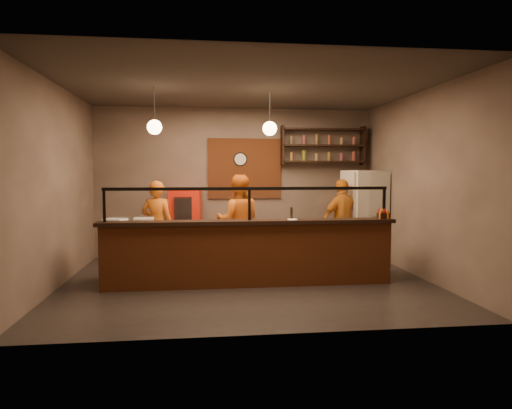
{
  "coord_description": "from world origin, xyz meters",
  "views": [
    {
      "loc": [
        -0.77,
        -7.43,
        1.81
      ],
      "look_at": [
        0.18,
        0.3,
        1.27
      ],
      "focal_mm": 32.0,
      "sensor_mm": 36.0,
      "label": 1
    }
  ],
  "objects": [
    {
      "name": "wall_clock",
      "position": [
        0.1,
        2.46,
        2.1
      ],
      "size": [
        0.3,
        0.04,
        0.3
      ],
      "primitive_type": "cylinder",
      "rotation": [
        1.57,
        0.0,
        0.0
      ],
      "color": "black",
      "rests_on": "wall_back"
    },
    {
      "name": "fridge",
      "position": [
        2.6,
        1.58,
        0.93
      ],
      "size": [
        0.89,
        0.85,
        1.85
      ],
      "primitive_type": "cube",
      "rotation": [
        0.0,
        0.0,
        0.19
      ],
      "color": "beige",
      "rests_on": "floor"
    },
    {
      "name": "prep_tub_c",
      "position": [
        -2.15,
        0.02,
        0.97
      ],
      "size": [
        0.32,
        0.27,
        0.14
      ],
      "primitive_type": "cube",
      "rotation": [
        0.0,
        0.0,
        -0.14
      ],
      "color": "silver",
      "rests_on": "worktop"
    },
    {
      "name": "red_cooler",
      "position": [
        -1.07,
        2.15,
        0.74
      ],
      "size": [
        0.69,
        0.65,
        1.48
      ],
      "primitive_type": "cube",
      "rotation": [
        0.0,
        0.0,
        -0.11
      ],
      "color": "red",
      "rests_on": "floor"
    },
    {
      "name": "pendant_left",
      "position": [
        -1.5,
        0.2,
        2.55
      ],
      "size": [
        0.24,
        0.24,
        0.77
      ],
      "color": "black",
      "rests_on": "ceiling"
    },
    {
      "name": "floor",
      "position": [
        0.0,
        0.0,
        0.0
      ],
      "size": [
        6.0,
        6.0,
        0.0
      ],
      "primitive_type": "plane",
      "color": "black",
      "rests_on": "ground"
    },
    {
      "name": "small_plate",
      "position": [
        0.69,
        -0.33,
        1.07
      ],
      "size": [
        0.17,
        0.17,
        0.01
      ],
      "primitive_type": "cylinder",
      "rotation": [
        0.0,
        0.0,
        -0.08
      ],
      "color": "white",
      "rests_on": "counter_ledge"
    },
    {
      "name": "cook_left",
      "position": [
        -1.57,
        1.19,
        0.83
      ],
      "size": [
        0.69,
        0.55,
        1.67
      ],
      "primitive_type": "imported",
      "rotation": [
        0.0,
        0.0,
        2.86
      ],
      "color": "#C65E12",
      "rests_on": "floor"
    },
    {
      "name": "wall_back",
      "position": [
        0.0,
        2.5,
        1.6
      ],
      "size": [
        6.0,
        0.0,
        6.0
      ],
      "primitive_type": "plane",
      "rotation": [
        1.57,
        0.0,
        0.0
      ],
      "color": "#786558",
      "rests_on": "floor"
    },
    {
      "name": "wall_right",
      "position": [
        3.0,
        0.0,
        1.6
      ],
      "size": [
        0.0,
        5.0,
        5.0
      ],
      "primitive_type": "plane",
      "rotation": [
        1.57,
        0.0,
        -1.57
      ],
      "color": "#786558",
      "rests_on": "floor"
    },
    {
      "name": "service_counter",
      "position": [
        0.0,
        -0.3,
        0.5
      ],
      "size": [
        4.6,
        0.25,
        1.0
      ],
      "primitive_type": "cube",
      "color": "brown",
      "rests_on": "floor"
    },
    {
      "name": "cook_right",
      "position": [
        2.05,
        1.33,
        0.84
      ],
      "size": [
        1.07,
        0.7,
        1.69
      ],
      "primitive_type": "imported",
      "rotation": [
        0.0,
        0.0,
        3.46
      ],
      "color": "#CA6F13",
      "rests_on": "floor"
    },
    {
      "name": "pendant_right",
      "position": [
        0.4,
        0.2,
        2.55
      ],
      "size": [
        0.24,
        0.24,
        0.77
      ],
      "color": "black",
      "rests_on": "ceiling"
    },
    {
      "name": "prep_tub_b",
      "position": [
        -2.15,
        0.16,
        0.98
      ],
      "size": [
        0.41,
        0.37,
        0.16
      ],
      "primitive_type": "cube",
      "rotation": [
        0.0,
        0.0,
        -0.4
      ],
      "color": "silver",
      "rests_on": "worktop"
    },
    {
      "name": "condiment_caddy",
      "position": [
        2.2,
        -0.32,
        1.11
      ],
      "size": [
        0.19,
        0.16,
        0.09
      ],
      "primitive_type": "cube",
      "rotation": [
        0.0,
        0.0,
        0.21
      ],
      "color": "black",
      "rests_on": "counter_ledge"
    },
    {
      "name": "pepper_mill",
      "position": [
        0.69,
        -0.22,
        1.16
      ],
      "size": [
        0.04,
        0.04,
        0.19
      ],
      "primitive_type": "cylinder",
      "rotation": [
        0.0,
        0.0,
        0.05
      ],
      "color": "black",
      "rests_on": "counter_ledge"
    },
    {
      "name": "sneeze_guard",
      "position": [
        0.0,
        -0.3,
        1.37
      ],
      "size": [
        4.5,
        0.05,
        0.52
      ],
      "color": "white",
      "rests_on": "counter_ledge"
    },
    {
      "name": "cook_mid",
      "position": [
        -0.05,
        1.22,
        0.89
      ],
      "size": [
        0.91,
        0.73,
        1.77
      ],
      "primitive_type": "imported",
      "rotation": [
        0.0,
        0.0,
        3.07
      ],
      "color": "#CA5E13",
      "rests_on": "floor"
    },
    {
      "name": "wall_left",
      "position": [
        -3.0,
        0.0,
        1.6
      ],
      "size": [
        0.0,
        5.0,
        5.0
      ],
      "primitive_type": "plane",
      "rotation": [
        1.57,
        0.0,
        1.57
      ],
      "color": "#786558",
      "rests_on": "floor"
    },
    {
      "name": "worktop_cabinet",
      "position": [
        0.0,
        0.2,
        0.42
      ],
      "size": [
        4.6,
        0.75,
        0.85
      ],
      "primitive_type": "cube",
      "color": "gray",
      "rests_on": "floor"
    },
    {
      "name": "brick_patch",
      "position": [
        0.2,
        2.47,
        1.9
      ],
      "size": [
        1.6,
        0.04,
        1.3
      ],
      "primitive_type": "cube",
      "color": "brown",
      "rests_on": "wall_back"
    },
    {
      "name": "counter_ledge",
      "position": [
        0.0,
        -0.3,
        1.03
      ],
      "size": [
        4.7,
        0.37,
        0.06
      ],
      "primitive_type": "cube",
      "color": "black",
      "rests_on": "service_counter"
    },
    {
      "name": "wall_front",
      "position": [
        0.0,
        -2.5,
        1.6
      ],
      "size": [
        6.0,
        0.0,
        6.0
      ],
      "primitive_type": "plane",
      "rotation": [
        -1.57,
        0.0,
        0.0
      ],
      "color": "#786558",
      "rests_on": "floor"
    },
    {
      "name": "prep_tub_a",
      "position": [
        -1.7,
        0.23,
        0.98
      ],
      "size": [
        0.35,
        0.29,
        0.16
      ],
      "primitive_type": "cube",
      "rotation": [
        0.0,
        0.0,
        0.1
      ],
      "color": "silver",
      "rests_on": "worktop"
    },
    {
      "name": "pizza_dough",
      "position": [
        0.09,
        0.28,
        0.91
      ],
      "size": [
        0.54,
        0.54,
        0.01
      ],
      "primitive_type": "cylinder",
      "rotation": [
        0.0,
        0.0,
        0.05
      ],
      "color": "#F1E6CC",
      "rests_on": "worktop"
    },
    {
      "name": "rolling_pin",
      "position": [
        -1.33,
        0.27,
        0.93
      ],
      "size": [
        0.31,
        0.22,
        0.06
      ],
      "primitive_type": "cylinder",
      "rotation": [
        0.0,
        1.57,
        0.53
      ],
      "color": "yellow",
      "rests_on": "worktop"
    },
    {
      "name": "worktop",
      "position": [
        0.0,
        0.2,
        0.88
      ],
      "size": [
        4.6,
        0.75,
        0.05
      ],
      "primitive_type": "cube",
      "color": "silver",
      "rests_on": "worktop_cabinet"
    },
    {
      "name": "wall_shelving",
      "position": [
        1.9,
        2.32,
        2.4
      ],
      "size": [
        1.84,
        0.28,
        0.85
      ],
      "color": "black",
      "rests_on": "wall_back"
    },
    {
      "name": "ceiling",
      "position": [
        0.0,
        0.0,
        3.2
      ],
      "size": [
        6.0,
        6.0,
        0.0
      ],
      "primitive_type": "plane",
      "rotation": [
        3.14,
        0.0,
        0.0
      ],
      "color": "#3B352D",
      "rests_on": "wall_back"
    }
  ]
}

